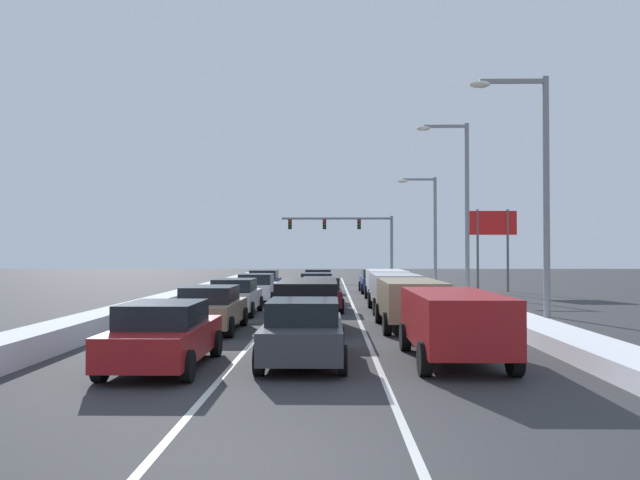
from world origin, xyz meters
TOP-DOWN VIEW (x-y plane):
  - ground_plane at (0.00, 21.13)m, footprint 137.34×137.34m
  - lane_stripe_between_right_lane_and_center_lane at (1.70, 26.41)m, footprint 0.14×58.11m
  - lane_stripe_between_center_lane_and_left_lane at (-1.70, 26.41)m, footprint 0.14×58.11m
  - snow_bank_right_shoulder at (7.00, 26.41)m, footprint 1.53×58.11m
  - snow_bank_left_shoulder at (-7.00, 26.41)m, footprint 1.23×58.11m
  - suv_red_right_lane_nearest at (3.55, 7.40)m, footprint 2.16×4.90m
  - suv_tan_right_lane_second at (3.35, 13.80)m, footprint 2.16×4.90m
  - suv_silver_right_lane_third at (3.44, 19.92)m, footprint 2.16×4.90m
  - suv_white_right_lane_fourth at (3.62, 25.86)m, footprint 2.16×4.90m
  - sedan_navy_right_lane_fifth at (3.51, 32.74)m, footprint 2.00×4.50m
  - sedan_charcoal_center_lane_nearest at (-0.05, 7.27)m, footprint 2.00×4.50m
  - suv_black_center_lane_second at (-0.17, 13.71)m, footprint 2.16×4.90m
  - sedan_maroon_center_lane_third at (0.17, 20.46)m, footprint 2.00×4.50m
  - sedan_gray_center_lane_fourth at (-0.16, 26.07)m, footprint 2.00×4.50m
  - sedan_green_center_lane_fifth at (-0.21, 33.04)m, footprint 2.00×4.50m
  - sedan_red_left_lane_nearest at (-3.19, 6.52)m, footprint 2.00×4.50m
  - sedan_tan_left_lane_second at (-3.41, 13.02)m, footprint 2.00×4.50m
  - sedan_silver_left_lane_third at (-3.48, 18.64)m, footprint 2.00×4.50m
  - sedan_white_left_lane_fourth at (-3.27, 24.65)m, footprint 2.00×4.50m
  - sedan_navy_left_lane_fifth at (-3.60, 31.38)m, footprint 2.00×4.50m
  - traffic_light_gantry at (2.77, 52.81)m, footprint 10.94×0.47m
  - street_lamp_right_near at (7.47, 13.21)m, footprint 2.66×0.36m
  - street_lamp_right_mid at (7.20, 23.77)m, footprint 2.66×0.36m
  - street_lamp_right_far at (7.34, 34.34)m, footprint 2.66×0.36m
  - roadside_sign_right at (11.43, 33.71)m, footprint 3.20×0.16m

SIDE VIEW (x-z plane):
  - ground_plane at x=0.00m, z-range 0.00..0.00m
  - lane_stripe_between_right_lane_and_center_lane at x=1.70m, z-range 0.00..0.01m
  - lane_stripe_between_center_lane_and_left_lane at x=-1.70m, z-range 0.00..0.01m
  - snow_bank_right_shoulder at x=7.00m, z-range 0.00..0.46m
  - snow_bank_left_shoulder at x=-7.00m, z-range 0.00..0.65m
  - sedan_navy_right_lane_fifth at x=3.51m, z-range 0.01..1.52m
  - sedan_charcoal_center_lane_nearest at x=-0.05m, z-range 0.01..1.52m
  - sedan_maroon_center_lane_third at x=0.17m, z-range 0.01..1.52m
  - sedan_gray_center_lane_fourth at x=-0.16m, z-range 0.01..1.52m
  - sedan_green_center_lane_fifth at x=-0.21m, z-range 0.01..1.52m
  - sedan_red_left_lane_nearest at x=-3.19m, z-range 0.01..1.52m
  - sedan_tan_left_lane_second at x=-3.41m, z-range 0.01..1.52m
  - sedan_silver_left_lane_third at x=-3.48m, z-range 0.01..1.52m
  - sedan_white_left_lane_fourth at x=-3.27m, z-range 0.01..1.52m
  - sedan_navy_left_lane_fifth at x=-3.60m, z-range 0.01..1.52m
  - suv_red_right_lane_nearest at x=3.55m, z-range 0.18..1.85m
  - suv_tan_right_lane_second at x=3.35m, z-range 0.18..1.85m
  - suv_silver_right_lane_third at x=3.44m, z-range 0.18..1.85m
  - suv_white_right_lane_fourth at x=3.62m, z-range 0.18..1.85m
  - suv_black_center_lane_second at x=-0.17m, z-range 0.18..1.85m
  - roadside_sign_right at x=11.43m, z-range 1.27..6.77m
  - street_lamp_right_far at x=7.34m, z-range 0.79..8.54m
  - traffic_light_gantry at x=2.77m, z-range 1.64..7.84m
  - street_lamp_right_near at x=7.47m, z-range 0.81..9.36m
  - street_lamp_right_mid at x=7.20m, z-range 0.83..10.03m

